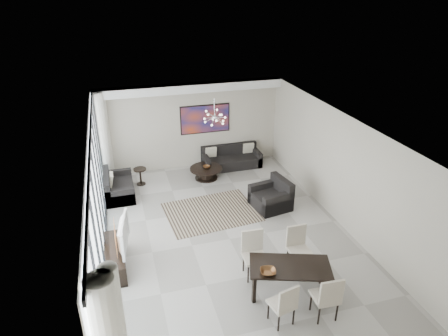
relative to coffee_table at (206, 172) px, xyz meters
name	(u,v)px	position (x,y,z in m)	size (l,w,h in m)	color
room_shell	(249,185)	(0.22, -3.42, 1.24)	(6.00, 9.00, 2.90)	#A8A39B
window_wall	(103,205)	(-3.10, -3.42, 1.26)	(0.37, 8.95, 2.90)	white
soffit	(190,88)	(-0.24, 0.88, 2.56)	(5.98, 0.40, 0.26)	white
painting	(205,119)	(0.26, 1.05, 1.44)	(1.68, 0.04, 0.98)	#B53D19
chandelier	(214,117)	(0.06, -0.92, 2.14)	(0.66, 0.66, 0.71)	silver
rug	(211,212)	(-0.37, -2.06, -0.20)	(2.45, 1.88, 0.01)	black
coffee_table	(206,172)	(0.00, 0.00, 0.00)	(1.04, 1.04, 0.37)	black
bowl_coffee	(207,167)	(0.02, -0.01, 0.20)	(0.24, 0.24, 0.07)	brown
sofa_main	(231,160)	(1.05, 0.64, 0.04)	(1.97, 0.81, 0.72)	black
loveseat	(118,188)	(-2.79, -0.37, 0.04)	(0.83, 1.47, 0.73)	black
armchair	(272,198)	(1.35, -2.25, 0.08)	(1.08, 1.12, 0.83)	black
side_table	(140,174)	(-2.07, 0.16, 0.16)	(0.40, 0.40, 0.54)	black
tv_console	(115,258)	(-3.00, -3.70, 0.03)	(0.43, 1.52, 0.48)	black
television	(119,234)	(-2.84, -3.66, 0.60)	(1.14, 0.15, 0.66)	gray
dining_table	(290,270)	(0.38, -5.53, 0.38)	(1.79, 1.29, 0.67)	black
dining_chair_sw	(285,303)	(-0.07, -6.30, 0.33)	(0.51, 0.51, 0.93)	#BBB19B
dining_chair_se	(328,296)	(0.75, -6.39, 0.37)	(0.49, 0.49, 1.00)	#BBB19B
dining_chair_nw	(253,250)	(-0.12, -4.75, 0.40)	(0.51, 0.51, 1.04)	#BBB19B
dining_chair_ne	(298,244)	(0.90, -4.79, 0.37)	(0.46, 0.46, 1.00)	#BBB19B
bowl_dining	(268,272)	(-0.14, -5.61, 0.50)	(0.31, 0.31, 0.08)	brown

